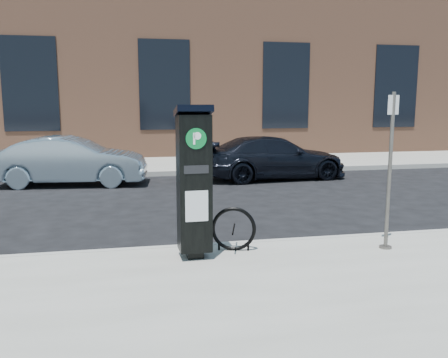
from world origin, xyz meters
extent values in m
plane|color=black|center=(0.00, 0.00, 0.00)|extent=(120.00, 120.00, 0.00)
cube|color=gray|center=(0.00, 14.00, 0.07)|extent=(60.00, 12.00, 0.15)
cube|color=#9E9B93|center=(0.00, -0.02, 0.07)|extent=(60.00, 0.12, 0.16)
cube|color=#9E9B93|center=(0.00, 8.02, 0.07)|extent=(60.00, 0.12, 0.16)
cube|color=#966044|center=(0.00, 17.00, 4.00)|extent=(28.00, 10.00, 8.00)
cube|color=black|center=(-5.00, 11.98, 3.00)|extent=(2.00, 0.06, 3.50)
cube|color=black|center=(0.00, 11.98, 3.00)|extent=(2.00, 0.06, 3.50)
cube|color=black|center=(5.00, 11.98, 3.00)|extent=(2.00, 0.06, 3.50)
cube|color=black|center=(10.00, 11.98, 3.00)|extent=(2.00, 0.06, 3.50)
cube|color=black|center=(-0.57, -0.59, 0.21)|extent=(0.23, 0.23, 0.11)
cube|color=black|center=(-0.57, -0.59, 1.22)|extent=(0.46, 0.41, 1.92)
cube|color=black|center=(-0.57, -0.59, 2.22)|extent=(0.51, 0.45, 0.18)
cylinder|color=#075A25|center=(-0.57, -0.79, 1.86)|extent=(0.28, 0.03, 0.28)
cube|color=white|center=(-0.57, -0.79, 1.86)|extent=(0.10, 0.01, 0.16)
cube|color=silver|center=(-0.57, -0.79, 0.94)|extent=(0.32, 0.02, 0.43)
cube|color=black|center=(-0.57, -0.79, 1.45)|extent=(0.34, 0.02, 0.11)
cylinder|color=#625B56|center=(2.33, -0.74, 0.16)|extent=(0.19, 0.19, 0.03)
cylinder|color=#625B56|center=(2.33, -0.74, 1.32)|extent=(0.06, 0.06, 2.34)
cube|color=silver|center=(2.33, -0.74, 2.31)|extent=(0.20, 0.08, 0.28)
torus|color=black|center=(0.04, -0.40, 0.48)|extent=(0.66, 0.23, 0.67)
cylinder|color=black|center=(-0.17, -0.34, 0.22)|extent=(0.03, 0.03, 0.13)
cylinder|color=black|center=(0.25, -0.46, 0.22)|extent=(0.03, 0.03, 0.13)
imported|color=#7E92A1|center=(-3.08, 6.87, 0.69)|extent=(4.33, 1.88, 1.38)
imported|color=black|center=(2.91, 6.82, 0.65)|extent=(4.61, 2.16, 1.30)
camera|label=1|loc=(-1.45, -7.07, 2.35)|focal=38.00mm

